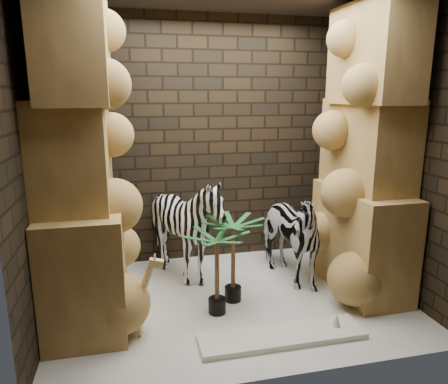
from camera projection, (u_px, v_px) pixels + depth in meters
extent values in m
plane|color=white|center=(233.00, 300.00, 4.31)|extent=(3.50, 3.50, 0.00)
plane|color=black|center=(209.00, 142.00, 5.15)|extent=(3.50, 0.00, 3.50)
plane|color=black|center=(280.00, 182.00, 2.78)|extent=(3.50, 0.00, 3.50)
plane|color=black|center=(36.00, 163.00, 3.58)|extent=(0.00, 3.00, 3.00)
plane|color=black|center=(396.00, 150.00, 4.34)|extent=(0.00, 3.00, 3.00)
imported|color=white|center=(285.00, 226.00, 4.65)|extent=(0.78, 1.17, 1.27)
imported|color=white|center=(187.00, 233.00, 4.65)|extent=(1.34, 1.49, 1.12)
cube|color=silver|center=(282.00, 336.00, 3.62)|extent=(1.46, 0.36, 0.05)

